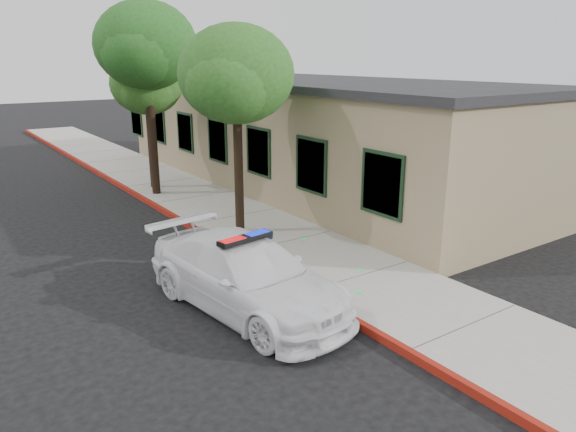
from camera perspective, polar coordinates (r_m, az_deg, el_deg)
The scene contains 9 objects.
ground at distance 11.95m, azimuth 1.81°, elevation -8.67°, with size 120.00×120.00×0.00m, color black.
sidewalk at distance 15.05m, azimuth -0.09°, elevation -2.94°, with size 3.20×60.00×0.15m, color gray.
red_curb at distance 14.28m, azimuth -5.20°, elevation -4.08°, with size 0.14×60.00×0.16m, color #9D2411.
clapboard_building at distance 22.23m, azimuth 1.91°, elevation 8.85°, with size 7.30×20.89×4.24m.
police_car at distance 11.23m, azimuth -4.43°, elevation -6.25°, with size 2.80×5.38×1.61m.
fire_hydrant at distance 13.50m, azimuth -2.15°, elevation -3.24°, with size 0.43×0.37×0.75m.
street_tree_near at distance 15.21m, azimuth -5.44°, elevation 14.24°, with size 3.25×3.18×5.83m.
street_tree_mid at distance 20.35m, azimuth -14.79°, elevation 16.64°, with size 3.59×3.74×6.85m.
street_tree_far at distance 21.45m, azimuth -14.59°, elevation 13.05°, with size 2.72×2.81×5.10m.
Camera 1 is at (-6.47, -8.67, 5.08)m, focal length 33.63 mm.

